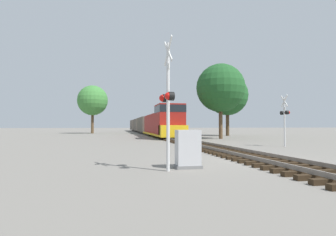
% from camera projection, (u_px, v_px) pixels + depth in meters
% --- Properties ---
extents(ground_plane, '(400.00, 400.00, 0.00)m').
position_uv_depth(ground_plane, '(255.00, 160.00, 12.26)').
color(ground_plane, slate).
extents(rail_track_bed, '(2.60, 160.00, 0.31)m').
position_uv_depth(rail_track_bed, '(255.00, 157.00, 12.26)').
color(rail_track_bed, black).
rests_on(rail_track_bed, ground).
extents(freight_train, '(3.14, 61.36, 4.17)m').
position_uv_depth(freight_train, '(145.00, 125.00, 57.61)').
color(freight_train, maroon).
rests_on(freight_train, ground).
extents(crossing_signal_near, '(0.40, 1.01, 4.70)m').
position_uv_depth(crossing_signal_near, '(167.00, 98.00, 9.23)').
color(crossing_signal_near, silver).
rests_on(crossing_signal_near, ground).
extents(crossing_signal_far, '(0.39, 1.01, 3.96)m').
position_uv_depth(crossing_signal_far, '(285.00, 116.00, 20.14)').
color(crossing_signal_far, silver).
rests_on(crossing_signal_far, ground).
extents(relay_cabinet, '(0.97, 0.67, 1.43)m').
position_uv_depth(relay_cabinet, '(188.00, 149.00, 9.88)').
color(relay_cabinet, slate).
rests_on(relay_cabinet, ground).
extents(tree_far_right, '(5.97, 5.97, 9.26)m').
position_uv_depth(tree_far_right, '(220.00, 88.00, 32.34)').
color(tree_far_right, brown).
rests_on(tree_far_right, ground).
extents(tree_mid_background, '(6.53, 6.53, 9.80)m').
position_uv_depth(tree_mid_background, '(227.00, 95.00, 41.96)').
color(tree_mid_background, '#473521').
rests_on(tree_mid_background, ground).
extents(tree_deep_background, '(6.25, 6.25, 10.04)m').
position_uv_depth(tree_deep_background, '(93.00, 101.00, 54.74)').
color(tree_deep_background, brown).
rests_on(tree_deep_background, ground).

